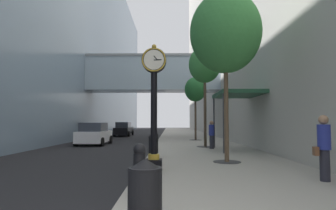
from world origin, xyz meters
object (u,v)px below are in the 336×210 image
bollard_nearest (139,167)px  trash_bin (145,193)px  bollard_fourth (155,144)px  street_tree_mid_far (195,90)px  street_clock (154,100)px  bollard_third (152,148)px  car_white_mid (94,134)px  car_black_near (124,129)px  pedestrian_by_clock (212,134)px  street_tree_near (225,33)px  street_tree_mid_near (205,65)px  pedestrian_walking (324,146)px

bollard_nearest → trash_bin: size_ratio=1.08×
bollard_fourth → street_tree_mid_far: 12.91m
street_clock → street_tree_mid_far: (2.83, 15.61, 2.12)m
bollard_third → car_white_mid: car_white_mid is taller
bollard_fourth → car_white_mid: size_ratio=0.28×
car_black_near → car_white_mid: (-0.05, -13.42, -0.01)m
pedestrian_by_clock → car_white_mid: pedestrian_by_clock is taller
street_tree_mid_far → car_black_near: street_tree_mid_far is taller
trash_bin → street_tree_near: bearing=69.4°
street_tree_mid_near → pedestrian_by_clock: bearing=-80.0°
street_tree_mid_near → trash_bin: street_tree_mid_near is taller
street_tree_near → trash_bin: street_tree_near is taller
trash_bin → bollard_fourth: bearing=92.0°
street_tree_mid_near → trash_bin: bearing=-100.8°
street_tree_near → pedestrian_by_clock: 7.12m
pedestrian_walking → car_white_mid: (-9.98, 13.70, -0.28)m
car_white_mid → street_tree_near: bearing=-51.3°
bollard_third → trash_bin: size_ratio=1.08×
bollard_fourth → bollard_nearest: bearing=-90.0°
bollard_third → street_tree_mid_near: bearing=68.0°
pedestrian_by_clock → car_white_mid: (-8.28, 4.46, -0.21)m
bollard_nearest → pedestrian_walking: 5.10m
street_tree_near → car_black_near: size_ratio=1.48×
street_tree_mid_near → pedestrian_walking: (1.93, -10.51, -4.35)m
pedestrian_by_clock → street_clock: bearing=-112.2°
bollard_third → street_tree_mid_near: size_ratio=0.17×
pedestrian_walking → street_clock: bearing=159.6°
bollard_third → car_black_near: car_black_near is taller
street_tree_near → car_white_mid: 13.69m
pedestrian_walking → car_black_near: 28.88m
street_tree_near → street_tree_mid_near: bearing=90.0°
street_clock → bollard_nearest: bearing=-92.5°
bollard_nearest → pedestrian_by_clock: size_ratio=0.67×
street_tree_near → pedestrian_walking: (1.93, -3.63, -4.31)m
bollard_nearest → car_black_near: car_black_near is taller
bollard_nearest → car_white_mid: bearing=108.6°
pedestrian_by_clock → pedestrian_walking: bearing=-79.6°
trash_bin → car_white_mid: size_ratio=0.26×
street_clock → trash_bin: size_ratio=4.08×
car_white_mid → pedestrian_by_clock: bearing=-28.3°
street_tree_mid_near → street_tree_near: bearing=-90.0°
pedestrian_walking → trash_bin: bearing=-143.1°
street_tree_near → street_tree_mid_near: size_ratio=1.06×
bollard_fourth → street_clock: bearing=-87.8°
street_tree_mid_far → pedestrian_by_clock: street_tree_mid_far is taller
bollard_fourth → street_tree_mid_far: bearing=76.0°
street_tree_mid_near → pedestrian_walking: size_ratio=3.65×
bollard_third → car_white_mid: 11.70m
pedestrian_by_clock → bollard_nearest: bearing=-106.7°
bollard_fourth → pedestrian_by_clock: pedestrian_by_clock is taller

